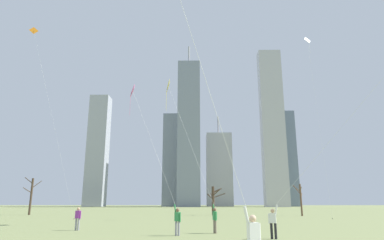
# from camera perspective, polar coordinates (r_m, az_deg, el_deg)

# --- Properties ---
(kite_flyer_foreground_right_pink) EXTENTS (4.69, 6.27, 11.89)m
(kite_flyer_foreground_right_pink) POSITION_cam_1_polar(r_m,az_deg,el_deg) (22.40, -4.39, -11.69)
(kite_flyer_foreground_right_pink) COLOR gray
(kite_flyer_foreground_right_pink) RESTS_ON ground
(kite_flyer_midfield_left_green) EXTENTS (8.30, 2.29, 10.76)m
(kite_flyer_midfield_left_green) POSITION_cam_1_polar(r_m,az_deg,el_deg) (19.97, 17.28, -12.00)
(kite_flyer_midfield_left_green) COLOR black
(kite_flyer_midfield_left_green) RESTS_ON ground
(kite_flyer_far_back_yellow) EXTENTS (4.32, 9.64, 14.10)m
(kite_flyer_far_back_yellow) POSITION_cam_1_polar(r_m,az_deg,el_deg) (24.93, 1.35, -9.60)
(kite_flyer_far_back_yellow) COLOR #726656
(kite_flyer_far_back_yellow) RESTS_ON ground
(kite_flyer_foreground_left_red) EXTENTS (6.70, 2.79, 20.79)m
(kite_flyer_foreground_left_red) POSITION_cam_1_polar(r_m,az_deg,el_deg) (10.53, 4.34, -0.37)
(kite_flyer_foreground_left_red) COLOR gray
(kite_flyer_foreground_left_red) RESTS_ON ground
(bystander_strolling_midfield) EXTENTS (0.49, 0.30, 1.62)m
(bystander_strolling_midfield) POSITION_cam_1_polar(r_m,az_deg,el_deg) (26.49, -19.06, -15.57)
(bystander_strolling_midfield) COLOR gray
(bystander_strolling_midfield) RESTS_ON ground
(distant_kite_high_overhead_orange) EXTENTS (6.72, 3.12, 23.76)m
(distant_kite_high_overhead_orange) POSITION_cam_1_polar(r_m,az_deg,el_deg) (47.18, -25.14, 11.55)
(distant_kite_high_overhead_orange) COLOR orange
(distant_kite_high_overhead_orange) RESTS_ON ground
(distant_kite_drifting_right_white) EXTENTS (2.43, 2.48, 23.21)m
(distant_kite_drifting_right_white) POSITION_cam_1_polar(r_m,az_deg,el_deg) (46.65, 19.56, 10.52)
(distant_kite_drifting_right_white) COLOR white
(distant_kite_drifting_right_white) RESTS_ON ground
(bare_tree_far_right_edge) EXTENTS (2.91, 2.96, 4.38)m
(bare_tree_far_right_edge) POSITION_cam_1_polar(r_m,az_deg,el_deg) (53.37, 3.76, -13.44)
(bare_tree_far_right_edge) COLOR #423326
(bare_tree_far_right_edge) RESTS_ON ground
(bare_tree_center) EXTENTS (2.46, 2.13, 5.89)m
(bare_tree_center) POSITION_cam_1_polar(r_m,az_deg,el_deg) (59.86, -25.97, -11.57)
(bare_tree_center) COLOR #423326
(bare_tree_center) RESTS_ON ground
(bare_tree_leftmost) EXTENTS (1.63, 3.30, 4.59)m
(bare_tree_leftmost) POSITION_cam_1_polar(r_m,az_deg,el_deg) (52.96, 18.19, -12.68)
(bare_tree_leftmost) COLOR brown
(bare_tree_leftmost) RESTS_ON ground
(skyline_wide_slab) EXTENTS (11.61, 7.97, 43.54)m
(skyline_wide_slab) POSITION_cam_1_polar(r_m,az_deg,el_deg) (160.19, 15.33, -6.33)
(skyline_wide_slab) COLOR slate
(skyline_wide_slab) RESTS_ON ground
(skyline_tall_tower) EXTENTS (9.75, 7.16, 71.95)m
(skyline_tall_tower) POSITION_cam_1_polar(r_m,az_deg,el_deg) (143.90, -0.55, -1.98)
(skyline_tall_tower) COLOR gray
(skyline_tall_tower) RESTS_ON ground
(skyline_mid_tower_right) EXTENTS (9.74, 5.50, 68.17)m
(skyline_mid_tower_right) POSITION_cam_1_polar(r_m,az_deg,el_deg) (146.80, 13.69, -0.89)
(skyline_mid_tower_right) COLOR #B2B2B7
(skyline_mid_tower_right) RESTS_ON ground
(skyline_squat_block) EXTENTS (8.58, 7.69, 50.32)m
(skyline_squat_block) POSITION_cam_1_polar(r_m,az_deg,el_deg) (157.70, -15.91, -4.94)
(skyline_squat_block) COLOR #9EA3AD
(skyline_squat_block) RESTS_ON ground
(skyline_short_annex) EXTENTS (11.95, 9.54, 42.72)m
(skyline_short_annex) POSITION_cam_1_polar(r_m,az_deg,el_deg) (157.34, -2.77, -6.83)
(skyline_short_annex) COLOR gray
(skyline_short_annex) RESTS_ON ground
(skyline_slender_spire) EXTENTS (11.98, 11.73, 43.54)m
(skyline_slender_spire) POSITION_cam_1_polar(r_m,az_deg,el_deg) (161.43, 4.67, -8.51)
(skyline_slender_spire) COLOR #B2B2B7
(skyline_slender_spire) RESTS_ON ground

